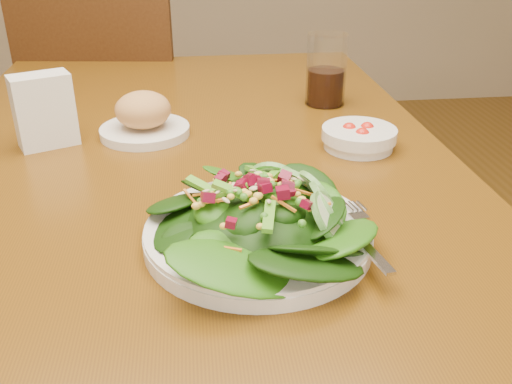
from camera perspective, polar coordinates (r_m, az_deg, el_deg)
The scene contains 7 objects.
dining_table at distance 1.01m, azimuth -6.64°, elevation -1.60°, with size 0.90×1.40×0.75m.
chair_far at distance 1.84m, azimuth -13.94°, elevation 6.74°, with size 0.51×0.51×0.98m.
salad_plate at distance 0.70m, azimuth 0.99°, elevation -2.91°, with size 0.29×0.28×0.08m.
bread_plate at distance 1.06m, azimuth -11.16°, elevation 7.28°, with size 0.16×0.16×0.08m.
tomato_bowl at distance 1.00m, azimuth 10.25°, elevation 5.40°, with size 0.13×0.13×0.04m.
drinking_glass at distance 1.21m, azimuth 7.01°, elevation 11.56°, with size 0.08×0.08×0.15m.
napkin_holder at distance 1.05m, azimuth -20.47°, elevation 7.81°, with size 0.11×0.09×0.13m.
Camera 1 is at (0.01, -0.89, 1.13)m, focal length 40.00 mm.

